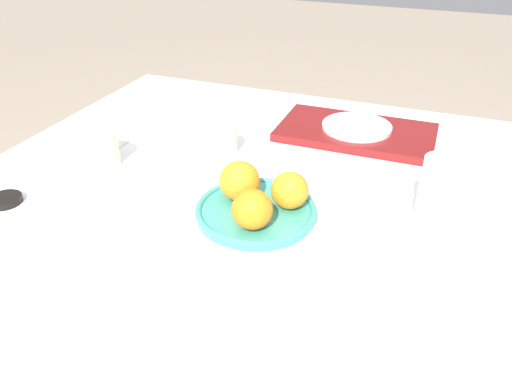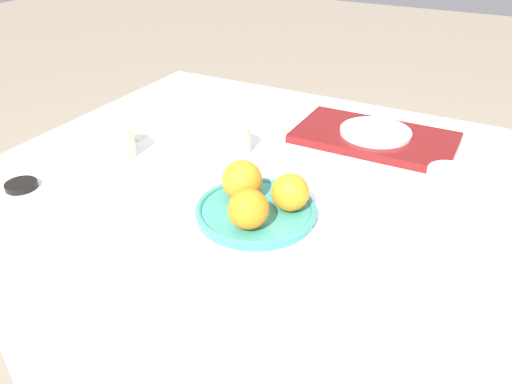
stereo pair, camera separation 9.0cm
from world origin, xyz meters
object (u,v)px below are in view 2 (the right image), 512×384
object	(u,v)px
serving_tray	(375,138)
cup_1	(116,141)
water_glass	(444,205)
napkin	(134,127)
fruit_platter	(256,211)
side_plate	(375,132)
cup_2	(233,139)
orange_1	(290,192)
soy_dish	(21,185)
orange_2	(248,209)
orange_0	(242,180)

from	to	relation	value
serving_tray	cup_1	world-z (taller)	cup_1
water_glass	napkin	distance (m)	0.78
fruit_platter	water_glass	size ratio (longest dim) A/B	1.73
fruit_platter	cup_1	bearing A→B (deg)	170.14
side_plate	cup_2	distance (m)	0.34
orange_1	water_glass	world-z (taller)	water_glass
fruit_platter	napkin	size ratio (longest dim) A/B	1.75
cup_1	napkin	size ratio (longest dim) A/B	0.63
side_plate	cup_1	size ratio (longest dim) A/B	2.08
cup_1	soy_dish	bearing A→B (deg)	-110.76
soy_dish	orange_2	bearing A→B (deg)	9.42
water_glass	serving_tray	bearing A→B (deg)	122.46
fruit_platter	orange_0	xyz separation A→B (m)	(-0.04, 0.02, 0.04)
water_glass	orange_2	bearing A→B (deg)	-153.91
side_plate	cup_1	bearing A→B (deg)	-144.73
orange_0	napkin	world-z (taller)	orange_0
orange_0	napkin	xyz separation A→B (m)	(-0.42, 0.18, -0.05)
serving_tray	side_plate	bearing A→B (deg)	0.00
serving_tray	cup_1	distance (m)	0.60
cup_2	fruit_platter	bearing A→B (deg)	-50.99
orange_2	cup_2	distance (m)	0.33
serving_tray	soy_dish	size ratio (longest dim) A/B	5.88
serving_tray	cup_2	xyz separation A→B (m)	(-0.27, -0.20, 0.02)
side_plate	soy_dish	distance (m)	0.79
orange_1	cup_1	size ratio (longest dim) A/B	0.87
soy_dish	napkin	bearing A→B (deg)	89.04
orange_1	cup_1	distance (m)	0.44
cup_2	napkin	xyz separation A→B (m)	(-0.29, -0.01, -0.03)
orange_2	side_plate	size ratio (longest dim) A/B	0.43
orange_2	fruit_platter	bearing A→B (deg)	104.73
napkin	soy_dish	bearing A→B (deg)	-90.96
serving_tray	napkin	bearing A→B (deg)	-159.58
fruit_platter	cup_2	distance (m)	0.27
water_glass	cup_1	bearing A→B (deg)	-178.20
fruit_platter	soy_dish	size ratio (longest dim) A/B	3.55
napkin	soy_dish	xyz separation A→B (m)	(-0.01, -0.34, 0.00)
cup_1	cup_2	distance (m)	0.26
orange_2	water_glass	distance (m)	0.33
fruit_platter	water_glass	world-z (taller)	water_glass
orange_2	napkin	world-z (taller)	orange_2
fruit_platter	orange_1	xyz separation A→B (m)	(0.05, 0.03, 0.04)
orange_0	orange_1	xyz separation A→B (m)	(0.10, 0.01, -0.00)
water_glass	cup_1	distance (m)	0.70
fruit_platter	side_plate	bearing A→B (deg)	76.21
orange_1	serving_tray	distance (m)	0.39
orange_1	cup_1	world-z (taller)	orange_1
water_glass	napkin	world-z (taller)	water_glass
water_glass	cup_2	xyz separation A→B (m)	(-0.48, 0.12, -0.03)
fruit_platter	cup_2	size ratio (longest dim) A/B	2.77
water_glass	side_plate	distance (m)	0.39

